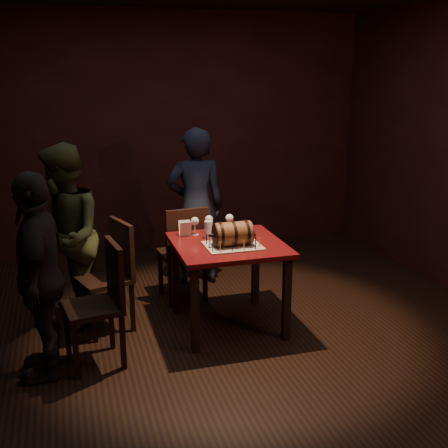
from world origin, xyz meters
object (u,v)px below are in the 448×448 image
object	(u,v)px
wine_glass_right	(229,219)
person_left_front	(39,276)
wine_glass_mid	(209,220)
chair_left_front	(103,297)
pub_table	(228,255)
person_back	(196,207)
barrel_cake	(233,234)
wine_glass_left	(195,222)
chair_back	(184,249)
pint_of_ale	(209,230)
chair_left_rear	(112,269)
person_left_rear	(65,237)

from	to	relation	value
wine_glass_right	person_left_front	size ratio (longest dim) A/B	0.11
wine_glass_mid	chair_left_front	world-z (taller)	chair_left_front
wine_glass_mid	pub_table	bearing A→B (deg)	-75.96
wine_glass_mid	wine_glass_right	bearing A→B (deg)	-2.43
person_back	barrel_cake	bearing A→B (deg)	98.00
wine_glass_left	person_back	xyz separation A→B (m)	(0.19, 0.80, -0.07)
chair_back	person_left_front	bearing A→B (deg)	-141.37
wine_glass_mid	pint_of_ale	size ratio (longest dim) A/B	1.07
chair_back	chair_left_rear	world-z (taller)	same
chair_back	person_left_front	distance (m)	1.61
pub_table	person_back	bearing A→B (deg)	90.91
wine_glass_right	pint_of_ale	xyz separation A→B (m)	(-0.23, -0.14, -0.05)
barrel_cake	person_left_front	size ratio (longest dim) A/B	0.24
barrel_cake	chair_left_front	size ratio (longest dim) A/B	0.39
wine_glass_left	chair_back	bearing A→B (deg)	95.06
person_left_rear	person_left_front	distance (m)	0.82
wine_glass_right	chair_back	size ratio (longest dim) A/B	0.17
barrel_cake	chair_back	size ratio (longest dim) A/B	0.39
barrel_cake	chair_left_rear	bearing A→B (deg)	159.34
person_left_front	chair_back	bearing A→B (deg)	133.85
chair_left_rear	person_back	world-z (taller)	person_back
person_left_rear	wine_glass_mid	bearing A→B (deg)	80.21
barrel_cake	chair_left_front	xyz separation A→B (m)	(-1.07, -0.22, -0.34)
chair_back	person_left_rear	bearing A→B (deg)	-169.51
wine_glass_mid	wine_glass_right	size ratio (longest dim) A/B	1.00
pub_table	person_left_front	distance (m)	1.54
person_back	wine_glass_right	bearing A→B (deg)	105.78
wine_glass_left	chair_back	size ratio (longest dim) A/B	0.17
chair_left_front	person_left_front	xyz separation A→B (m)	(-0.43, -0.05, 0.23)
pub_table	wine_glass_mid	distance (m)	0.40
wine_glass_mid	pint_of_ale	bearing A→B (deg)	-106.09
wine_glass_left	wine_glass_mid	world-z (taller)	same
wine_glass_right	chair_back	distance (m)	0.58
pub_table	chair_back	xyz separation A→B (m)	(-0.24, 0.62, -0.12)
person_back	person_left_front	world-z (taller)	person_back
chair_left_front	person_left_rear	bearing A→B (deg)	107.97
pub_table	wine_glass_right	world-z (taller)	wine_glass_right
wine_glass_mid	pint_of_ale	distance (m)	0.16
wine_glass_right	chair_left_rear	distance (m)	1.11
wine_glass_left	pint_of_ale	distance (m)	0.16
barrel_cake	chair_back	distance (m)	0.84
wine_glass_left	wine_glass_right	size ratio (longest dim) A/B	1.00
pub_table	chair_left_front	distance (m)	1.12
pint_of_ale	person_left_front	distance (m)	1.48
pint_of_ale	chair_back	distance (m)	0.55
wine_glass_right	chair_left_rear	bearing A→B (deg)	-176.60
pub_table	person_left_front	world-z (taller)	person_left_front
barrel_cake	chair_left_rear	size ratio (longest dim) A/B	0.39
wine_glass_left	wine_glass_right	xyz separation A→B (m)	(0.32, 0.02, 0.00)
wine_glass_right	person_left_front	world-z (taller)	person_left_front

